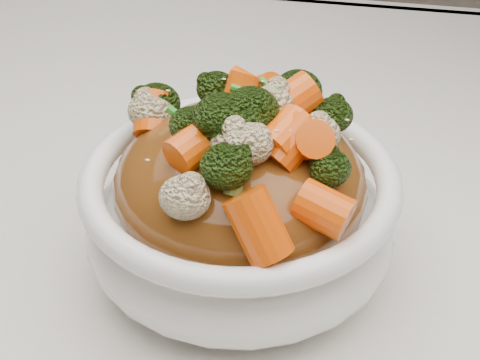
# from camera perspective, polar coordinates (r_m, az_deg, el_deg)

# --- Properties ---
(tablecloth) EXTENTS (1.20, 0.80, 0.04)m
(tablecloth) POSITION_cam_1_polar(r_m,az_deg,el_deg) (0.55, -2.21, -3.48)
(tablecloth) COLOR silver
(tablecloth) RESTS_ON dining_table
(bowl) EXTENTS (0.23, 0.23, 0.08)m
(bowl) POSITION_cam_1_polar(r_m,az_deg,el_deg) (0.47, -0.00, -2.93)
(bowl) COLOR white
(bowl) RESTS_ON tablecloth
(sauce_base) EXTENTS (0.18, 0.18, 0.09)m
(sauce_base) POSITION_cam_1_polar(r_m,az_deg,el_deg) (0.45, -0.00, -0.28)
(sauce_base) COLOR brown
(sauce_base) RESTS_ON bowl
(carrots) EXTENTS (0.18, 0.18, 0.05)m
(carrots) POSITION_cam_1_polar(r_m,az_deg,el_deg) (0.42, -0.00, 5.95)
(carrots) COLOR #F35407
(carrots) RESTS_ON sauce_base
(broccoli) EXTENTS (0.18, 0.18, 0.04)m
(broccoli) POSITION_cam_1_polar(r_m,az_deg,el_deg) (0.42, -0.00, 5.84)
(broccoli) COLOR black
(broccoli) RESTS_ON sauce_base
(cauliflower) EXTENTS (0.18, 0.18, 0.03)m
(cauliflower) POSITION_cam_1_polar(r_m,az_deg,el_deg) (0.42, -0.00, 5.63)
(cauliflower) COLOR beige
(cauliflower) RESTS_ON sauce_base
(scallions) EXTENTS (0.14, 0.14, 0.02)m
(scallions) POSITION_cam_1_polar(r_m,az_deg,el_deg) (0.42, 0.00, 6.06)
(scallions) COLOR #22781B
(scallions) RESTS_ON sauce_base
(sesame_seeds) EXTENTS (0.16, 0.16, 0.01)m
(sesame_seeds) POSITION_cam_1_polar(r_m,az_deg,el_deg) (0.42, -0.00, 6.06)
(sesame_seeds) COLOR beige
(sesame_seeds) RESTS_ON sauce_base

